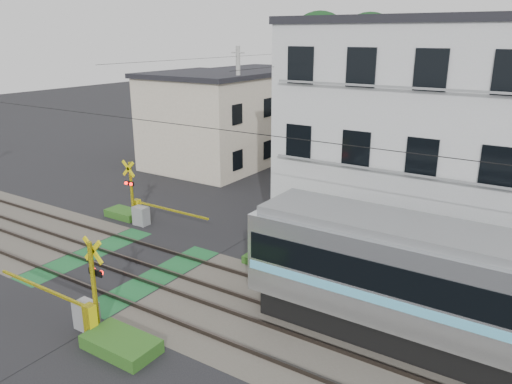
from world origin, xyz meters
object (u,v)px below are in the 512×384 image
Objects in this scene: apartment_block at (420,132)px; crossing_signal_far at (140,210)px; pedestrian at (380,131)px; crossing_signal_near at (86,310)px.

crossing_signal_far is at bearing -152.22° from apartment_block.
pedestrian is (2.71, 25.15, 0.10)m from crossing_signal_far.
apartment_block is (5.91, 13.15, 3.94)m from crossing_signal_near.
crossing_signal_near and crossing_signal_far have the same top height.
pedestrian is at bearing 83.84° from crossing_signal_far.
pedestrian is (-2.46, 32.46, 0.10)m from crossing_signal_near.
crossing_signal_near is 14.95m from apartment_block.
crossing_signal_far is 25.30m from pedestrian.
apartment_block is at bearing 65.78° from crossing_signal_near.
apartment_block reaches higher than pedestrian.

